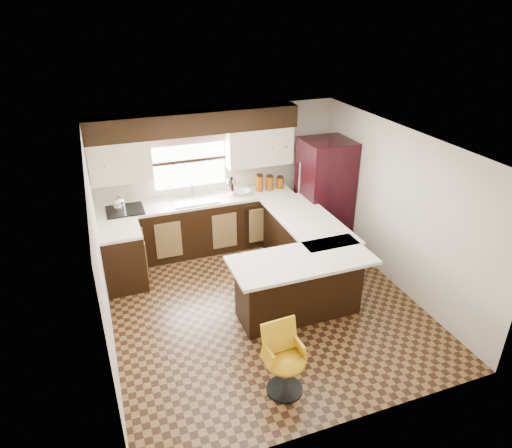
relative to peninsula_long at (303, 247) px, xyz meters
name	(u,v)px	position (x,y,z in m)	size (l,w,h in m)	color
floor	(264,305)	(-0.90, -0.62, -0.45)	(4.40, 4.40, 0.00)	#49301A
ceiling	(265,144)	(-0.90, -0.62, 1.95)	(4.40, 4.40, 0.00)	silver
wall_back	(219,177)	(-0.90, 1.58, 0.75)	(4.40, 4.40, 0.00)	beige
wall_front	(350,334)	(-0.90, -2.83, 0.75)	(4.40, 4.40, 0.00)	beige
wall_left	(100,259)	(-3.00, -0.62, 0.75)	(4.40, 4.40, 0.00)	beige
wall_right	(397,209)	(1.20, -0.62, 0.75)	(4.40, 4.40, 0.00)	beige
base_cab_back	(200,226)	(-1.35, 1.28, 0.00)	(3.30, 0.60, 0.90)	black
base_cab_left	(123,258)	(-2.70, 0.62, 0.00)	(0.60, 0.70, 0.90)	black
counter_back	(198,201)	(-1.35, 1.28, 0.47)	(3.30, 0.60, 0.04)	silver
counter_left	(119,231)	(-2.70, 0.62, 0.47)	(0.60, 0.70, 0.04)	silver
soffit	(195,123)	(-1.30, 1.40, 1.77)	(3.40, 0.35, 0.36)	black
upper_cab_left	(120,161)	(-2.52, 1.40, 1.27)	(0.94, 0.35, 0.64)	beige
upper_cab_right	(259,146)	(-0.22, 1.40, 1.27)	(1.14, 0.35, 0.64)	beige
window_pane	(189,161)	(-1.40, 1.56, 1.10)	(1.20, 0.02, 0.90)	white
valance	(188,139)	(-1.40, 1.52, 1.49)	(1.30, 0.06, 0.18)	#D19B93
sink	(196,200)	(-1.40, 1.25, 0.51)	(0.75, 0.45, 0.03)	#B2B2B7
dishwasher	(260,225)	(-0.35, 0.99, -0.02)	(0.58, 0.03, 0.78)	black
cooktop	(125,210)	(-2.55, 1.25, 0.51)	(0.58, 0.50, 0.03)	black
peninsula_long	(303,247)	(0.00, 0.00, 0.00)	(0.60, 1.95, 0.90)	black
peninsula_return	(299,287)	(-0.53, -0.97, 0.00)	(1.65, 0.60, 0.90)	black
counter_pen_long	(307,220)	(0.05, 0.00, 0.47)	(0.84, 1.95, 0.04)	silver
counter_pen_return	(302,260)	(-0.55, -1.06, 0.47)	(1.89, 0.84, 0.04)	silver
refrigerator	(324,193)	(0.78, 0.82, 0.49)	(0.81, 0.78, 1.88)	black
bar_chair	(286,362)	(-1.26, -2.20, -0.03)	(0.45, 0.45, 0.84)	#CC9810
kettle	(119,203)	(-2.62, 1.26, 0.64)	(0.18, 0.18, 0.24)	silver
percolator	(231,187)	(-0.77, 1.28, 0.65)	(0.14, 0.14, 0.30)	silver
mixing_bowl	(243,192)	(-0.56, 1.28, 0.53)	(0.28, 0.28, 0.07)	white
canister_large	(259,184)	(-0.25, 1.30, 0.63)	(0.13, 0.13, 0.28)	#864107
canister_med	(269,183)	(-0.06, 1.30, 0.61)	(0.14, 0.14, 0.24)	#864107
canister_small	(280,183)	(0.14, 1.30, 0.59)	(0.14, 0.14, 0.19)	#864107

